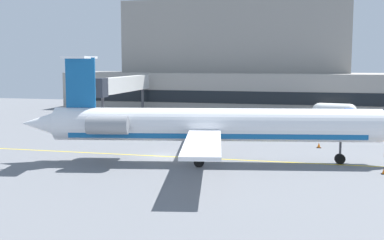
# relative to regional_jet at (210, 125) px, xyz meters

# --- Properties ---
(ground) EXTENTS (120.00, 120.00, 0.11)m
(ground) POSITION_rel_regional_jet_xyz_m (-4.71, 1.73, -3.41)
(ground) COLOR slate
(terminal_building) EXTENTS (72.31, 12.82, 19.90)m
(terminal_building) POSITION_rel_regional_jet_xyz_m (-2.91, 48.77, 4.37)
(terminal_building) COLOR gray
(terminal_building) RESTS_ON ground
(jet_bridge_west) EXTENTS (2.40, 21.13, 6.53)m
(jet_bridge_west) POSITION_rel_regional_jet_xyz_m (-20.48, 30.41, 1.78)
(jet_bridge_west) COLOR silver
(jet_bridge_west) RESTS_ON ground
(regional_jet) EXTENTS (34.14, 26.66, 9.35)m
(regional_jet) POSITION_rel_regional_jet_xyz_m (0.00, 0.00, 0.00)
(regional_jet) COLOR white
(regional_jet) RESTS_ON ground
(baggage_tug) EXTENTS (2.67, 3.29, 2.01)m
(baggage_tug) POSITION_rel_regional_jet_xyz_m (14.69, 20.35, -2.46)
(baggage_tug) COLOR #1E4CB2
(baggage_tug) RESTS_ON ground
(pushback_tractor) EXTENTS (3.77, 3.19, 2.15)m
(pushback_tractor) POSITION_rel_regional_jet_xyz_m (7.16, 24.33, -2.39)
(pushback_tractor) COLOR silver
(pushback_tractor) RESTS_ON ground
(belt_loader) EXTENTS (3.09, 2.10, 2.26)m
(belt_loader) POSITION_rel_regional_jet_xyz_m (13.08, 29.90, -2.36)
(belt_loader) COLOR #1E4CB2
(belt_loader) RESTS_ON ground
(fuel_tank) EXTENTS (6.53, 2.91, 2.51)m
(fuel_tank) POSITION_rel_regional_jet_xyz_m (11.74, 35.67, -1.95)
(fuel_tank) COLOR white
(fuel_tank) RESTS_ON ground
(safety_cone_alpha) EXTENTS (0.47, 0.47, 0.55)m
(safety_cone_alpha) POSITION_rel_regional_jet_xyz_m (9.40, 10.07, -3.11)
(safety_cone_alpha) COLOR orange
(safety_cone_alpha) RESTS_ON ground
(safety_cone_bravo) EXTENTS (0.47, 0.47, 0.55)m
(safety_cone_bravo) POSITION_rel_regional_jet_xyz_m (-1.70, 2.59, -3.11)
(safety_cone_bravo) COLOR orange
(safety_cone_bravo) RESTS_ON ground
(safety_cone_charlie) EXTENTS (0.47, 0.47, 0.55)m
(safety_cone_charlie) POSITION_rel_regional_jet_xyz_m (14.41, -1.07, -3.11)
(safety_cone_charlie) COLOR orange
(safety_cone_charlie) RESTS_ON ground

